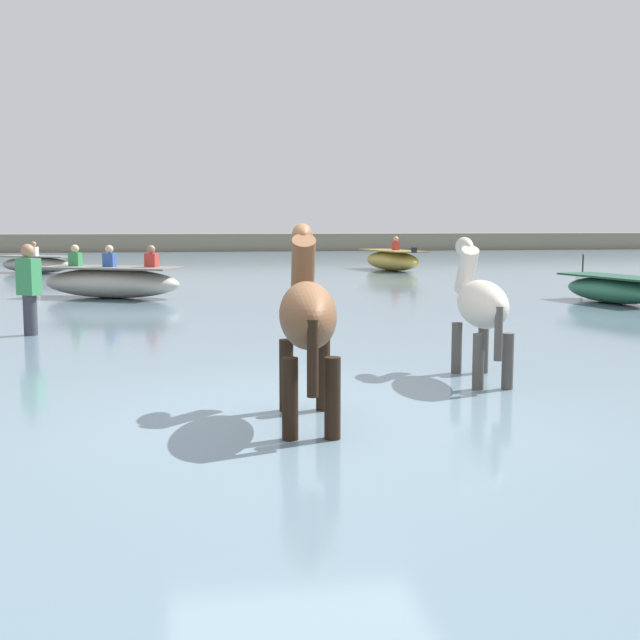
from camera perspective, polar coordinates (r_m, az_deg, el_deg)
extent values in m
plane|color=#666051|center=(7.05, -1.04, -8.91)|extent=(120.00, 120.00, 0.00)
cube|color=slate|center=(16.83, -6.06, 0.83)|extent=(90.00, 90.00, 0.28)
ellipsoid|color=beige|center=(8.42, 11.58, 1.13)|extent=(0.54, 1.28, 0.50)
cylinder|color=#45423C|center=(8.89, 9.78, -2.89)|extent=(0.12, 0.12, 0.84)
cylinder|color=#45423C|center=(8.97, 11.63, -2.85)|extent=(0.12, 0.12, 0.84)
cylinder|color=#45423C|center=(8.06, 11.28, -3.94)|extent=(0.12, 0.12, 0.84)
cylinder|color=#45423C|center=(8.15, 13.31, -3.88)|extent=(0.12, 0.12, 0.84)
cylinder|color=beige|center=(9.03, 10.49, 3.53)|extent=(0.24, 0.47, 0.57)
ellipsoid|color=beige|center=(9.14, 10.33, 5.22)|extent=(0.22, 0.44, 0.21)
cylinder|color=#45423C|center=(7.89, 12.71, -0.97)|extent=(0.08, 0.08, 0.53)
ellipsoid|color=brown|center=(6.45, -0.89, 0.37)|extent=(0.59, 1.39, 0.54)
cylinder|color=black|center=(7.03, -2.43, -5.12)|extent=(0.13, 0.13, 0.92)
cylinder|color=black|center=(7.04, 0.22, -5.08)|extent=(0.13, 0.13, 0.92)
cylinder|color=black|center=(6.10, -2.16, -6.98)|extent=(0.13, 0.13, 0.92)
cylinder|color=black|center=(6.12, 0.90, -6.93)|extent=(0.13, 0.13, 0.92)
cylinder|color=brown|center=(7.12, -1.22, 3.75)|extent=(0.26, 0.52, 0.62)
ellipsoid|color=brown|center=(7.25, -1.28, 6.05)|extent=(0.24, 0.48, 0.23)
cylinder|color=black|center=(5.85, -0.53, -2.78)|extent=(0.09, 0.09, 0.58)
ellipsoid|color=#B2AD9E|center=(28.15, -19.69, 3.75)|extent=(2.80, 2.06, 0.53)
cube|color=slate|center=(28.14, -19.71, 4.33)|extent=(2.69, 1.98, 0.04)
cube|color=white|center=(28.03, -19.88, 4.66)|extent=(0.31, 0.28, 0.30)
sphere|color=#A37556|center=(28.02, -19.90, 5.15)|extent=(0.18, 0.18, 0.18)
ellipsoid|color=gold|center=(28.10, 5.20, 4.26)|extent=(1.87, 3.58, 0.67)
cube|color=olive|center=(28.08, 5.21, 4.99)|extent=(1.80, 3.44, 0.04)
cube|color=black|center=(26.62, 6.77, 5.01)|extent=(0.18, 0.15, 0.18)
cube|color=red|center=(28.14, 5.47, 5.34)|extent=(0.23, 0.29, 0.30)
sphere|color=tan|center=(28.13, 5.47, 5.82)|extent=(0.18, 0.18, 0.18)
ellipsoid|color=#337556|center=(17.59, 20.28, 2.02)|extent=(1.44, 2.74, 0.53)
cube|color=#1E4634|center=(17.57, 20.32, 2.94)|extent=(1.38, 2.63, 0.04)
ellipsoid|color=#B2AD9E|center=(18.22, -14.78, 2.58)|extent=(3.48, 2.52, 0.65)
cube|color=slate|center=(18.19, -14.82, 3.66)|extent=(3.34, 2.42, 0.04)
cube|color=#388E51|center=(18.72, -17.18, 4.19)|extent=(0.31, 0.28, 0.30)
sphere|color=beige|center=(18.71, -17.21, 4.92)|extent=(0.18, 0.18, 0.18)
cube|color=#3356A8|center=(18.16, -14.89, 4.19)|extent=(0.31, 0.28, 0.30)
sphere|color=beige|center=(18.15, -14.91, 4.95)|extent=(0.18, 0.18, 0.18)
cube|color=red|center=(17.86, -12.03, 4.23)|extent=(0.31, 0.28, 0.30)
sphere|color=#A37556|center=(17.85, -12.05, 5.00)|extent=(0.18, 0.18, 0.18)
cylinder|color=#383842|center=(12.48, -20.07, -0.31)|extent=(0.20, 0.20, 0.88)
cube|color=#388E51|center=(12.42, -20.21, 2.94)|extent=(0.38, 0.35, 0.54)
sphere|color=#A37556|center=(12.40, -20.28, 4.69)|extent=(0.20, 0.20, 0.20)
sphere|color=silver|center=(22.43, 18.34, 2.86)|extent=(0.36, 0.36, 0.36)
cylinder|color=black|center=(22.40, 18.38, 3.90)|extent=(0.04, 0.04, 0.46)
cube|color=gray|center=(47.93, -8.34, 5.38)|extent=(80.00, 2.40, 1.31)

